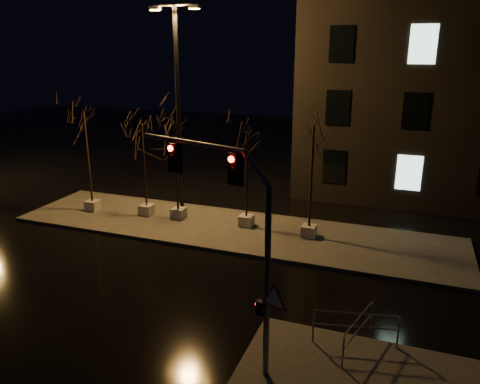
% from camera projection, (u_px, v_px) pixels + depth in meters
% --- Properties ---
extents(ground, '(90.00, 90.00, 0.00)m').
position_uv_depth(ground, '(172.00, 287.00, 17.68)').
color(ground, black).
rests_on(ground, ground).
extents(median, '(22.00, 5.00, 0.15)m').
position_uv_depth(median, '(230.00, 229.00, 23.03)').
color(median, '#403E39').
rests_on(median, ground).
extents(tree_0, '(1.80, 1.80, 5.49)m').
position_uv_depth(tree_0, '(86.00, 135.00, 24.27)').
color(tree_0, '#B7B5AB').
rests_on(tree_0, median).
extents(tree_1, '(1.80, 1.80, 4.98)m').
position_uv_depth(tree_1, '(143.00, 145.00, 23.69)').
color(tree_1, '#B7B5AB').
rests_on(tree_1, median).
extents(tree_2, '(1.80, 1.80, 5.13)m').
position_uv_depth(tree_2, '(176.00, 145.00, 23.13)').
color(tree_2, '#B7B5AB').
rests_on(tree_2, median).
extents(tree_3, '(1.80, 1.80, 4.84)m').
position_uv_depth(tree_3, '(247.00, 154.00, 22.17)').
color(tree_3, '#B7B5AB').
rests_on(tree_3, median).
extents(tree_4, '(1.80, 1.80, 5.35)m').
position_uv_depth(tree_4, '(313.00, 152.00, 20.76)').
color(tree_4, '#B7B5AB').
rests_on(tree_4, median).
extents(traffic_signal_mast, '(4.82, 1.61, 6.15)m').
position_uv_depth(traffic_signal_mast, '(236.00, 227.00, 12.15)').
color(traffic_signal_mast, '#5A5C62').
rests_on(traffic_signal_mast, sidewalk_corner).
extents(streetlight_main, '(2.60, 0.31, 10.46)m').
position_uv_depth(streetlight_main, '(178.00, 99.00, 23.29)').
color(streetlight_main, black).
rests_on(streetlight_main, median).
extents(guard_rail_a, '(2.46, 0.57, 1.08)m').
position_uv_depth(guard_rail_a, '(356.00, 324.00, 13.79)').
color(guard_rail_a, '#5A5C62').
rests_on(guard_rail_a, sidewalk_corner).
extents(guard_rail_b, '(0.62, 2.14, 1.05)m').
position_uv_depth(guard_rail_b, '(359.00, 328.00, 13.65)').
color(guard_rail_b, '#5A5C62').
rests_on(guard_rail_b, sidewalk_corner).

